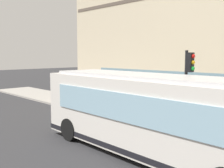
# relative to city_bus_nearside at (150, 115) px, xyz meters

# --- Properties ---
(ground) EXTENTS (120.00, 120.00, 0.00)m
(ground) POSITION_rel_city_bus_nearside_xyz_m (0.11, 2.55, -1.55)
(ground) COLOR #2D2D30
(sidewalk_curb) EXTENTS (3.67, 40.00, 0.15)m
(sidewalk_curb) POSITION_rel_city_bus_nearside_xyz_m (4.55, 2.55, -1.48)
(sidewalk_curb) COLOR #9E9991
(sidewalk_curb) RESTS_ON ground
(building_corner) EXTENTS (7.43, 20.89, 13.81)m
(building_corner) POSITION_rel_city_bus_nearside_xyz_m (10.07, 2.55, 5.34)
(building_corner) COLOR beige
(building_corner) RESTS_ON ground
(city_bus_nearside) EXTENTS (2.69, 10.07, 3.07)m
(city_bus_nearside) POSITION_rel_city_bus_nearside_xyz_m (0.00, 0.00, 0.00)
(city_bus_nearside) COLOR silver
(city_bus_nearside) RESTS_ON ground
(traffic_light_near_corner) EXTENTS (0.32, 0.49, 3.86)m
(traffic_light_near_corner) POSITION_rel_city_bus_nearside_xyz_m (3.28, 0.32, 1.29)
(traffic_light_near_corner) COLOR black
(traffic_light_near_corner) RESTS_ON sidewalk_curb
(pedestrian_walking_along_curb) EXTENTS (0.32, 0.32, 1.54)m
(pedestrian_walking_along_curb) POSITION_rel_city_bus_nearside_xyz_m (5.55, 11.21, -0.53)
(pedestrian_walking_along_curb) COLOR #8C3F8C
(pedestrian_walking_along_curb) RESTS_ON sidewalk_curb
(newspaper_vending_box) EXTENTS (0.44, 0.43, 0.90)m
(newspaper_vending_box) POSITION_rel_city_bus_nearside_xyz_m (4.07, -0.58, -0.95)
(newspaper_vending_box) COLOR #BF3F19
(newspaper_vending_box) RESTS_ON sidewalk_curb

